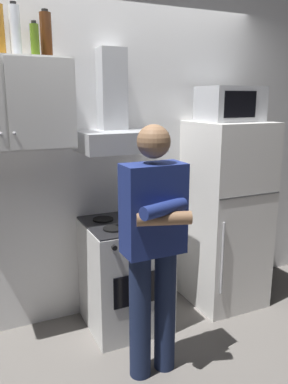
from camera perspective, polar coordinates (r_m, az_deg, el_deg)
ground_plane at (r=3.17m, az=0.00°, el=-20.68°), size 7.00×7.00×0.00m
back_wall_tiled at (r=3.20m, az=-4.54°, el=5.78°), size 4.80×0.10×2.70m
upper_cabinet at (r=2.76m, az=-20.13°, el=12.11°), size 0.90×0.37×0.60m
stove_oven at (r=3.13m, az=-2.81°, el=-11.96°), size 0.60×0.62×0.87m
range_hood at (r=2.95m, az=-4.01°, el=9.96°), size 0.60×0.44×0.75m
refrigerator at (r=3.44m, az=11.95°, el=-3.30°), size 0.60×0.62×1.60m
microwave at (r=3.31m, az=12.56°, el=12.54°), size 0.48×0.37×0.28m
person_standing at (r=2.42m, az=1.41°, el=-7.80°), size 0.38×0.33×1.64m
bottle_olive_oil at (r=2.81m, az=-15.80°, el=20.74°), size 0.06×0.06×0.22m
bottle_vodka_clear at (r=2.82m, az=-18.48°, el=21.63°), size 0.07×0.07×0.33m
bottle_rum_dark at (r=2.88m, az=-14.24°, el=21.51°), size 0.08×0.08×0.31m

